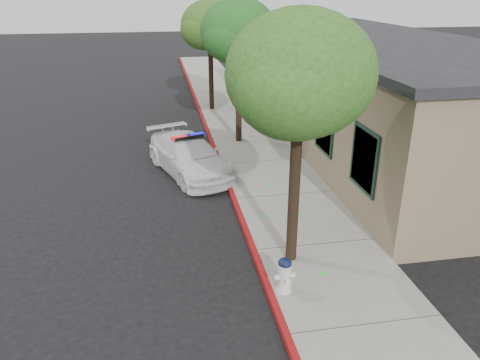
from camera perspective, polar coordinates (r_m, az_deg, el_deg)
name	(u,v)px	position (r m, az deg, el deg)	size (l,w,h in m)	color
ground	(252,255)	(11.47, 1.47, -9.32)	(120.00, 120.00, 0.00)	black
sidewalk	(283,197)	(14.33, 5.38, -2.09)	(3.20, 60.00, 0.15)	gray
red_curb	(234,200)	(14.03, -0.71, -2.55)	(0.14, 60.00, 0.16)	maroon
clapboard_building	(364,86)	(20.81, 15.07, 11.16)	(7.30, 20.89, 4.24)	#887559
police_car	(189,156)	(16.13, -6.32, 3.01)	(3.18, 4.81, 1.41)	white
fire_hydrant	(285,274)	(9.85, 5.55, -11.57)	(0.47, 0.41, 0.82)	silver
street_tree_near	(300,80)	(9.59, 7.49, 12.18)	(3.08, 3.23, 5.65)	black
street_tree_mid	(238,34)	(18.44, -0.20, 17.59)	(2.94, 3.06, 5.62)	black
street_tree_far	(211,28)	(23.76, -3.67, 18.32)	(3.06, 2.85, 5.38)	black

